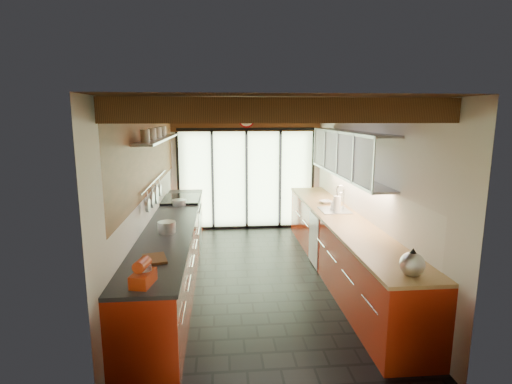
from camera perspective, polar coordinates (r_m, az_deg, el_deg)
ground at (r=6.26m, az=0.36°, el=-12.02°), size 5.50×5.50×0.00m
room_shell at (r=5.81m, az=0.38°, el=3.16°), size 5.50×5.50×5.50m
ceiling_beams at (r=6.14m, az=0.04°, el=11.14°), size 3.14×5.06×4.90m
glass_door at (r=8.48m, az=-1.37°, el=5.65°), size 2.95×0.10×2.90m
left_counter at (r=6.11m, az=-11.75°, el=-8.20°), size 0.68×5.00×0.92m
range_stove at (r=7.48m, az=-10.51°, el=-4.51°), size 0.66×0.90×0.97m
right_counter at (r=6.34m, az=12.01°, el=-7.51°), size 0.68×5.00×0.92m
sink_assembly at (r=6.57m, az=11.28°, el=-2.29°), size 0.45×0.52×0.43m
upper_cabinets_right at (r=6.38m, az=13.06°, el=5.35°), size 0.34×3.00×3.00m
left_wall_fixtures at (r=5.97m, az=-13.95°, el=5.24°), size 0.28×2.60×0.96m
stand_mixer at (r=3.84m, az=-15.83°, el=-11.19°), size 0.22×0.31×0.26m
pot_large at (r=5.38m, az=-12.64°, el=-4.93°), size 0.25×0.25×0.15m
pot_small at (r=6.97m, az=-10.92°, el=-1.47°), size 0.28×0.28×0.09m
cutting_board at (r=4.44m, az=-14.30°, el=-9.24°), size 0.31×0.38×0.03m
kettle at (r=4.17m, az=21.43°, el=-9.39°), size 0.30×0.33×0.28m
paper_towel at (r=6.42m, az=11.51°, el=-1.76°), size 0.15×0.15×0.32m
soap_bottle at (r=6.61m, az=11.00°, el=-1.71°), size 0.11×0.11×0.19m
bowl at (r=7.08m, az=9.92°, el=-1.42°), size 0.24×0.24×0.05m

